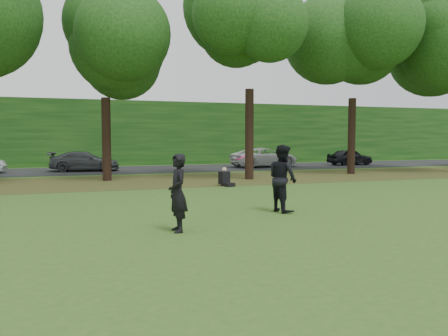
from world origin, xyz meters
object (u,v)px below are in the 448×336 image
at_px(player_right, 283,178).
at_px(seated_person, 225,179).
at_px(frisbee, 240,158).
at_px(player_left, 178,193).

height_order(player_right, seated_person, player_right).
height_order(frisbee, seated_person, frisbee).
bearing_deg(seated_person, player_right, -112.22).
distance_m(player_left, frisbee, 2.30).
relative_size(player_left, seated_person, 2.15).
bearing_deg(player_left, frisbee, 115.50).
distance_m(player_left, player_right, 3.87).
xyz_separation_m(player_left, seated_person, (4.09, 8.58, -0.58)).
bearing_deg(player_left, seated_person, 151.58).
bearing_deg(player_right, player_left, 107.52).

